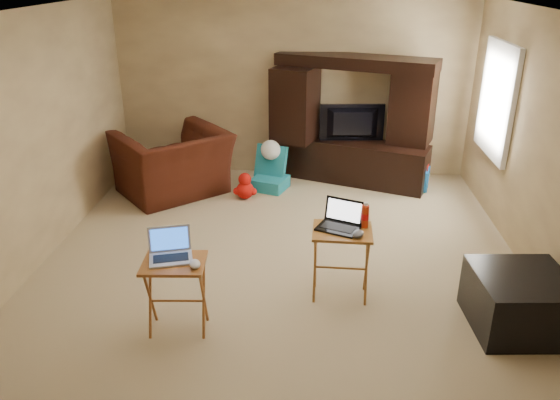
# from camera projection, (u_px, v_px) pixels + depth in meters

# --- Properties ---
(floor) EXTENTS (5.50, 5.50, 0.00)m
(floor) POSITION_uv_depth(u_px,v_px,m) (281.00, 262.00, 5.73)
(floor) COLOR #C6AE89
(floor) RESTS_ON ground
(ceiling) EXTENTS (5.50, 5.50, 0.00)m
(ceiling) POSITION_uv_depth(u_px,v_px,m) (281.00, 12.00, 4.73)
(ceiling) COLOR silver
(ceiling) RESTS_ON ground
(wall_back) EXTENTS (5.00, 0.00, 5.00)m
(wall_back) POSITION_uv_depth(u_px,v_px,m) (293.00, 89.00, 7.75)
(wall_back) COLOR tan
(wall_back) RESTS_ON ground
(wall_front) EXTENTS (5.00, 0.00, 5.00)m
(wall_front) POSITION_uv_depth(u_px,v_px,m) (248.00, 320.00, 2.71)
(wall_front) COLOR tan
(wall_front) RESTS_ON ground
(wall_left) EXTENTS (0.00, 5.50, 5.50)m
(wall_left) POSITION_uv_depth(u_px,v_px,m) (29.00, 144.00, 5.38)
(wall_left) COLOR tan
(wall_left) RESTS_ON ground
(wall_right) EXTENTS (0.00, 5.50, 5.50)m
(wall_right) POSITION_uv_depth(u_px,v_px,m) (548.00, 154.00, 5.09)
(wall_right) COLOR tan
(wall_right) RESTS_ON ground
(window_pane) EXTENTS (0.00, 1.20, 1.20)m
(window_pane) POSITION_uv_depth(u_px,v_px,m) (498.00, 100.00, 6.45)
(window_pane) COLOR white
(window_pane) RESTS_ON ground
(window_frame) EXTENTS (0.06, 1.14, 1.34)m
(window_frame) POSITION_uv_depth(u_px,v_px,m) (497.00, 100.00, 6.45)
(window_frame) COLOR white
(window_frame) RESTS_ON ground
(entertainment_center) EXTENTS (2.21, 1.28, 1.77)m
(entertainment_center) POSITION_uv_depth(u_px,v_px,m) (353.00, 121.00, 7.56)
(entertainment_center) COLOR black
(entertainment_center) RESTS_ON floor
(television) EXTENTS (0.90, 0.18, 0.52)m
(television) POSITION_uv_depth(u_px,v_px,m) (353.00, 124.00, 7.53)
(television) COLOR black
(television) RESTS_ON entertainment_center
(recliner) EXTENTS (1.77, 1.75, 0.86)m
(recliner) POSITION_uv_depth(u_px,v_px,m) (173.00, 163.00, 7.28)
(recliner) COLOR #43180E
(recliner) RESTS_ON floor
(child_rocker) EXTENTS (0.59, 0.62, 0.59)m
(child_rocker) POSITION_uv_depth(u_px,v_px,m) (270.00, 169.00, 7.49)
(child_rocker) COLOR teal
(child_rocker) RESTS_ON floor
(plush_toy) EXTENTS (0.33, 0.27, 0.36)m
(plush_toy) POSITION_uv_depth(u_px,v_px,m) (245.00, 186.00, 7.22)
(plush_toy) COLOR red
(plush_toy) RESTS_ON floor
(push_toy) EXTENTS (0.66, 0.54, 0.43)m
(push_toy) POSITION_uv_depth(u_px,v_px,m) (408.00, 174.00, 7.54)
(push_toy) COLOR blue
(push_toy) RESTS_ON floor
(ottoman) EXTENTS (0.82, 0.82, 0.49)m
(ottoman) POSITION_uv_depth(u_px,v_px,m) (519.00, 302.00, 4.63)
(ottoman) COLOR black
(ottoman) RESTS_ON floor
(tray_table_left) EXTENTS (0.53, 0.43, 0.66)m
(tray_table_left) POSITION_uv_depth(u_px,v_px,m) (177.00, 296.00, 4.55)
(tray_table_left) COLOR #A96928
(tray_table_left) RESTS_ON floor
(tray_table_right) EXTENTS (0.55, 0.45, 0.69)m
(tray_table_right) POSITION_uv_depth(u_px,v_px,m) (341.00, 264.00, 5.02)
(tray_table_right) COLOR #A66728
(tray_table_right) RESTS_ON floor
(laptop_left) EXTENTS (0.41, 0.37, 0.24)m
(laptop_left) POSITION_uv_depth(u_px,v_px,m) (170.00, 247.00, 4.40)
(laptop_left) COLOR #AEAFB3
(laptop_left) RESTS_ON tray_table_left
(laptop_right) EXTENTS (0.45, 0.41, 0.24)m
(laptop_right) POSITION_uv_depth(u_px,v_px,m) (338.00, 217.00, 4.85)
(laptop_right) COLOR black
(laptop_right) RESTS_ON tray_table_right
(mouse_left) EXTENTS (0.12, 0.15, 0.05)m
(mouse_left) POSITION_uv_depth(u_px,v_px,m) (195.00, 264.00, 4.33)
(mouse_left) COLOR silver
(mouse_left) RESTS_ON tray_table_left
(mouse_right) EXTENTS (0.14, 0.16, 0.06)m
(mouse_right) POSITION_uv_depth(u_px,v_px,m) (358.00, 234.00, 4.75)
(mouse_right) COLOR #45454A
(mouse_right) RESTS_ON tray_table_right
(water_bottle) EXTENTS (0.07, 0.07, 0.21)m
(water_bottle) POSITION_uv_depth(u_px,v_px,m) (365.00, 216.00, 4.90)
(water_bottle) COLOR #B6280B
(water_bottle) RESTS_ON tray_table_right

